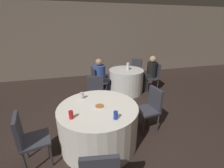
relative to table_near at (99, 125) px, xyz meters
The scene contains 17 objects.
ground_plane 0.38m from the table_near, 21.61° to the right, with size 16.00×16.00×0.00m, color #332621.
wall_back 4.16m from the table_near, 89.01° to the left, with size 16.00×0.06×2.80m.
table_near is the anchor object (origin of this frame).
table_far 2.32m from the table_near, 58.13° to the left, with size 1.06×1.06×0.74m.
chair_near_west 1.10m from the table_near, 168.67° to the right, with size 0.47×0.47×0.88m.
chair_near_north 1.10m from the table_near, 83.15° to the left, with size 0.44×0.45×0.88m.
chair_near_east 1.10m from the table_near, ahead, with size 0.45×0.45×0.88m.
chair_far_east 2.90m from the table_near, 41.55° to the left, with size 0.43×0.42×0.88m.
chair_far_northeast 3.26m from the table_near, 55.36° to the left, with size 0.56×0.56×0.88m.
chair_far_west 1.97m from the table_near, 81.58° to the left, with size 0.42×0.41×0.88m.
person_blue_shirt 2.01m from the table_near, 77.15° to the left, with size 0.52×0.36×1.13m.
person_black_shirt 2.79m from the table_near, 43.96° to the left, with size 0.50×0.32×1.13m.
pizza_plate_near 0.38m from the table_near, 23.38° to the right, with size 0.22×0.22×0.02m.
soda_can_blue 0.63m from the table_near, 65.82° to the right, with size 0.07×0.07×0.12m.
soda_can_red 0.66m from the table_near, 150.95° to the right, with size 0.07×0.07×0.12m.
soda_can_silver 0.61m from the table_near, 122.38° to the left, with size 0.07×0.07×0.12m.
bottle_far 2.39m from the table_near, 57.12° to the left, with size 0.09×0.09×0.22m.
Camera 1 is at (-0.41, -2.16, 2.01)m, focal length 24.00 mm.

